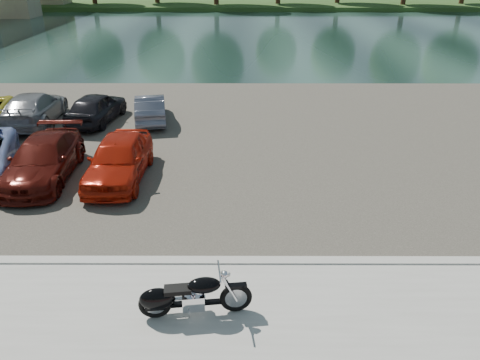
% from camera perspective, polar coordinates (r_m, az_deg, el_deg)
% --- Properties ---
extents(ground, '(200.00, 200.00, 0.00)m').
position_cam_1_polar(ground, '(10.09, -3.49, -16.86)').
color(ground, '#595447').
rests_on(ground, ground).
extents(promenade, '(60.00, 6.00, 0.10)m').
position_cam_1_polar(promenade, '(9.34, -3.87, -20.77)').
color(promenade, '#A5A39B').
rests_on(promenade, ground).
extents(kerb, '(60.00, 0.30, 0.14)m').
position_cam_1_polar(kerb, '(11.60, -2.92, -9.93)').
color(kerb, '#A5A39B').
rests_on(kerb, ground).
extents(parking_lot, '(60.00, 18.00, 0.04)m').
position_cam_1_polar(parking_lot, '(19.65, -1.64, 5.35)').
color(parking_lot, '#3F3B33').
rests_on(parking_lot, ground).
extents(river, '(120.00, 40.00, 0.00)m').
position_cam_1_polar(river, '(47.92, -0.60, 17.38)').
color(river, '#172B28').
rests_on(river, ground).
extents(far_bank, '(120.00, 24.00, 0.60)m').
position_cam_1_polar(far_bank, '(79.70, -0.31, 20.86)').
color(far_bank, '#244117').
rests_on(far_bank, ground).
extents(motorcycle, '(2.33, 0.75, 1.05)m').
position_cam_1_polar(motorcycle, '(9.85, -6.74, -13.96)').
color(motorcycle, black).
rests_on(motorcycle, promenade).
extents(car_3, '(2.11, 4.72, 1.34)m').
position_cam_1_polar(car_3, '(16.88, -22.85, 2.32)').
color(car_3, '#4B100A').
rests_on(car_3, parking_lot).
extents(car_4, '(1.76, 4.31, 1.47)m').
position_cam_1_polar(car_4, '(15.98, -14.55, 2.53)').
color(car_4, '#B41E0C').
rests_on(car_4, parking_lot).
extents(car_7, '(2.26, 4.89, 1.38)m').
position_cam_1_polar(car_7, '(22.92, -23.84, 8.02)').
color(car_7, gray).
rests_on(car_7, parking_lot).
extents(car_8, '(2.14, 4.15, 1.35)m').
position_cam_1_polar(car_8, '(22.12, -17.12, 8.45)').
color(car_8, black).
rests_on(car_8, parking_lot).
extents(car_9, '(1.91, 3.87, 1.22)m').
position_cam_1_polar(car_9, '(21.68, -10.87, 8.61)').
color(car_9, slate).
rests_on(car_9, parking_lot).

